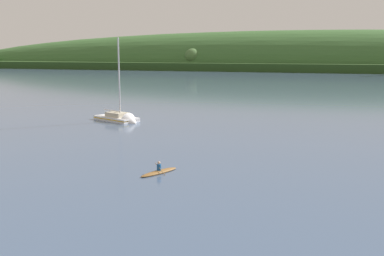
# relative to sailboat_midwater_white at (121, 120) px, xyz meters

# --- Properties ---
(far_shoreline_hill) EXTENTS (554.40, 87.19, 40.50)m
(far_shoreline_hill) POSITION_rel_sailboat_midwater_white_xyz_m (-5.62, 185.52, 0.08)
(far_shoreline_hill) COLOR #27431B
(far_shoreline_hill) RESTS_ON ground
(sailboat_midwater_white) EXTENTS (7.67, 4.94, 12.12)m
(sailboat_midwater_white) POSITION_rel_sailboat_midwater_white_xyz_m (0.00, 0.00, 0.00)
(sailboat_midwater_white) COLOR white
(sailboat_midwater_white) RESTS_ON ground
(canoe_with_paddler) EXTENTS (1.92, 3.52, 1.02)m
(canoe_with_paddler) POSITION_rel_sailboat_midwater_white_xyz_m (15.77, -20.80, -0.01)
(canoe_with_paddler) COLOR brown
(canoe_with_paddler) RESTS_ON ground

